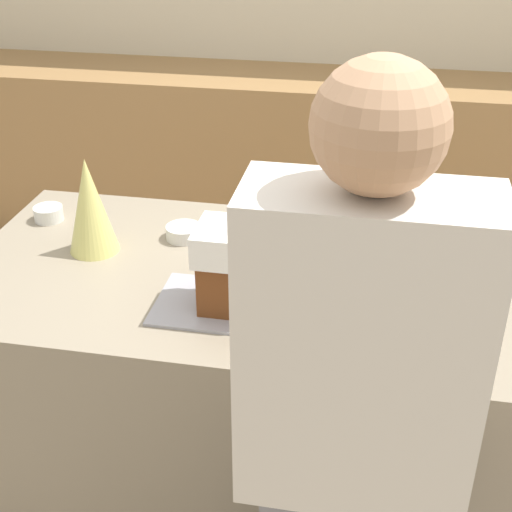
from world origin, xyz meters
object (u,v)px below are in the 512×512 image
baking_tray (239,306)px  gingerbread_house (238,265)px  candy_bowl_near_tray_right (407,273)px  candy_bowl_behind_tray (48,213)px  cookbook (448,243)px  decorative_tree (90,206)px  person (350,460)px  candy_bowl_center_rear (184,232)px  mug (349,214)px  candy_bowl_beside_tree (307,237)px

baking_tray → gingerbread_house: (0.00, 0.00, 0.13)m
candy_bowl_near_tray_right → candy_bowl_behind_tray: bearing=170.9°
cookbook → decorative_tree: bearing=-168.0°
candy_bowl_near_tray_right → baking_tray: bearing=-154.0°
candy_bowl_behind_tray → person: 1.42m
decorative_tree → candy_bowl_near_tray_right: size_ratio=3.28×
cookbook → person: person is taller
candy_bowl_near_tray_right → candy_bowl_center_rear: bearing=168.4°
cookbook → mug: (-0.32, 0.08, 0.04)m
candy_bowl_behind_tray → candy_bowl_beside_tree: (0.88, -0.02, -0.00)m
decorative_tree → candy_bowl_near_tray_right: (0.96, -0.02, -0.12)m
candy_bowl_center_rear → gingerbread_house: bearing=-54.8°
gingerbread_house → person: (0.34, -0.50, -0.14)m
candy_bowl_near_tray_right → person: person is taller
candy_bowl_near_tray_right → mug: mug is taller
decorative_tree → mug: size_ratio=3.17×
candy_bowl_beside_tree → baking_tray: bearing=-109.3°
candy_bowl_beside_tree → person: person is taller
decorative_tree → person: 1.14m
cookbook → baking_tray: bearing=-140.9°
baking_tray → candy_bowl_behind_tray: (-0.74, 0.41, 0.02)m
mug → candy_bowl_near_tray_right: bearing=-59.6°
baking_tray → gingerbread_house: 0.13m
cookbook → mug: mug is taller
cookbook → mug: 0.33m
gingerbread_house → decorative_tree: gingerbread_house is taller
candy_bowl_near_tray_right → candy_bowl_beside_tree: 0.36m
baking_tray → candy_bowl_beside_tree: candy_bowl_beside_tree is taller
candy_bowl_beside_tree → candy_bowl_behind_tray: bearing=179.0°
person → candy_bowl_beside_tree: bearing=102.7°
mug → decorative_tree: bearing=-158.3°
baking_tray → candy_bowl_beside_tree: (0.14, 0.39, 0.02)m
candy_bowl_near_tray_right → cookbook: candy_bowl_near_tray_right is taller
person → candy_bowl_behind_tray: bearing=139.9°
baking_tray → candy_bowl_beside_tree: bearing=70.7°
candy_bowl_center_rear → candy_bowl_beside_tree: 0.40m
candy_bowl_behind_tray → decorative_tree: bearing=-36.3°
candy_bowl_center_rear → person: 1.05m
candy_bowl_behind_tray → cookbook: candy_bowl_behind_tray is taller
cookbook → candy_bowl_near_tray_right: bearing=-117.1°
mug → person: (0.08, -1.05, -0.06)m
gingerbread_house → candy_bowl_center_rear: 0.46m
candy_bowl_near_tray_right → candy_bowl_beside_tree: (-0.31, 0.17, -0.00)m
baking_tray → cookbook: 0.74m
candy_bowl_behind_tray → candy_bowl_near_tray_right: candy_bowl_near_tray_right is taller
baking_tray → mug: (0.26, 0.54, 0.04)m
decorative_tree → person: size_ratio=0.18×
cookbook → candy_bowl_behind_tray: bearing=-177.4°
decorative_tree → candy_bowl_behind_tray: 0.31m
baking_tray → candy_bowl_beside_tree: size_ratio=4.95×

